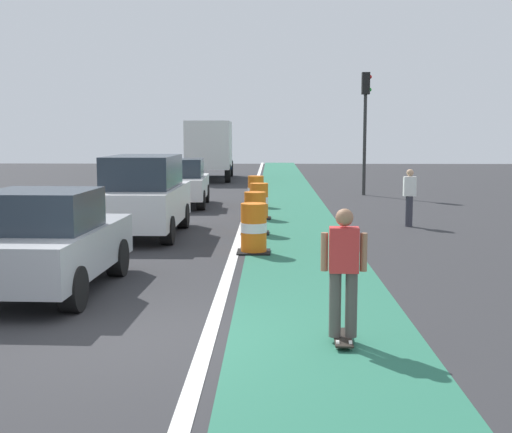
{
  "coord_description": "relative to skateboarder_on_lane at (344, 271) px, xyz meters",
  "views": [
    {
      "loc": [
        1.7,
        -8.54,
        2.61
      ],
      "look_at": [
        1.42,
        3.8,
        1.1
      ],
      "focal_mm": 48.1,
      "sensor_mm": 36.0,
      "label": 1
    }
  ],
  "objects": [
    {
      "name": "traffic_light_corner",
      "position": [
        3.01,
        20.6,
        2.59
      ],
      "size": [
        0.41,
        0.32,
        5.1
      ],
      "color": "#2D2D2D",
      "rests_on": "ground"
    },
    {
      "name": "pedestrian_crossing",
      "position": [
        2.96,
        10.79,
        -0.05
      ],
      "size": [
        0.34,
        0.2,
        1.61
      ],
      "color": "#33333D",
      "rests_on": "ground"
    },
    {
      "name": "parked_sedan_third",
      "position": [
        -4.16,
        15.96,
        -0.08
      ],
      "size": [
        2.04,
        4.17,
        1.7
      ],
      "color": "silver",
      "rests_on": "ground"
    },
    {
      "name": "skateboarder_on_lane",
      "position": [
        0.0,
        0.0,
        0.0
      ],
      "size": [
        0.57,
        0.81,
        1.69
      ],
      "color": "black",
      "rests_on": "ground"
    },
    {
      "name": "traffic_barrel_front",
      "position": [
        -1.28,
        6.43,
        -0.38
      ],
      "size": [
        0.73,
        0.73,
        1.09
      ],
      "color": "orange",
      "rests_on": "ground"
    },
    {
      "name": "traffic_barrel_back",
      "position": [
        -1.28,
        12.45,
        -0.38
      ],
      "size": [
        0.73,
        0.73,
        1.09
      ],
      "color": "orange",
      "rests_on": "ground"
    },
    {
      "name": "traffic_barrel_far",
      "position": [
        -1.45,
        15.98,
        -0.38
      ],
      "size": [
        0.73,
        0.73,
        1.09
      ],
      "color": "orange",
      "rests_on": "ground"
    },
    {
      "name": "bike_lane_strip",
      "position": [
        -0.2,
        12.2,
        -0.91
      ],
      "size": [
        2.5,
        80.0,
        0.01
      ],
      "primitive_type": "cube",
      "color": "#286B51",
      "rests_on": "ground"
    },
    {
      "name": "traffic_barrel_mid",
      "position": [
        -1.32,
        9.32,
        -0.38
      ],
      "size": [
        0.73,
        0.73,
        1.09
      ],
      "color": "orange",
      "rests_on": "ground"
    },
    {
      "name": "delivery_truck_down_block",
      "position": [
        -4.31,
        30.05,
        0.94
      ],
      "size": [
        2.55,
        7.67,
        3.23
      ],
      "color": "silver",
      "rests_on": "ground"
    },
    {
      "name": "ground_plane",
      "position": [
        -2.6,
        0.2,
        -0.91
      ],
      "size": [
        100.0,
        100.0,
        0.0
      ],
      "primitive_type": "plane",
      "color": "#2D2D30"
    },
    {
      "name": "parked_sedan_nearest",
      "position": [
        -4.57,
        2.64,
        -0.08
      ],
      "size": [
        2.02,
        4.16,
        1.7
      ],
      "color": "#9EA0A5",
      "rests_on": "ground"
    },
    {
      "name": "lane_divider_stripe",
      "position": [
        -1.7,
        12.2,
        -0.91
      ],
      "size": [
        0.2,
        80.0,
        0.01
      ],
      "primitive_type": "cube",
      "color": "silver",
      "rests_on": "ground"
    },
    {
      "name": "parked_suv_second",
      "position": [
        -4.15,
        8.91,
        0.12
      ],
      "size": [
        1.92,
        4.6,
        2.04
      ],
      "color": "silver",
      "rests_on": "ground"
    }
  ]
}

